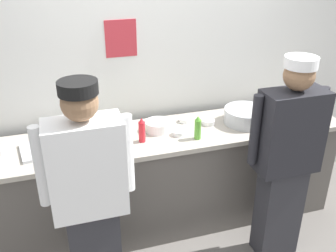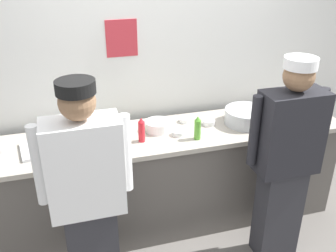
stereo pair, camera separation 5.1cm
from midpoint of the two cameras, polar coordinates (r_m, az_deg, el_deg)
ground_plane at (r=3.46m, az=1.10°, el=-17.21°), size 9.00×9.00×0.00m
wall_back at (r=3.45m, az=-2.90°, el=8.42°), size 4.82×0.11×2.65m
prep_counter at (r=3.43m, az=-0.64°, el=-7.80°), size 3.07×0.65×0.92m
chef_near_left at (r=2.54m, az=-12.06°, el=-10.25°), size 0.61×0.24×1.67m
chef_center at (r=3.02m, az=16.60°, el=-4.51°), size 0.60×0.24×1.67m
plate_stack_front at (r=3.53m, az=16.73°, el=1.19°), size 0.23×0.23×0.07m
plate_stack_rear at (r=3.22m, az=-1.92°, el=0.02°), size 0.22×0.22×0.08m
mixing_bowl_steel at (r=3.41m, az=11.06°, el=1.49°), size 0.38×0.38×0.13m
sheet_tray at (r=3.09m, az=-16.90°, el=-3.00°), size 0.53×0.36×0.02m
squeeze_bottle_primary at (r=3.03m, az=-4.36°, el=-0.66°), size 0.05×0.05×0.20m
squeeze_bottle_secondary at (r=3.07m, az=3.95°, el=-0.28°), size 0.05×0.05×0.20m
squeeze_bottle_spare at (r=3.15m, az=-7.69°, el=0.16°), size 0.06×0.06×0.19m
ramekin_yellow_sauce at (r=3.34m, az=5.59°, el=0.58°), size 0.10×0.10×0.04m
ramekin_orange_sauce at (r=3.38m, az=2.00°, el=0.92°), size 0.09×0.09×0.04m
ramekin_green_sauce at (r=3.17m, az=-24.02°, el=-3.30°), size 0.09×0.09×0.04m
ramekin_red_sauce at (r=3.15m, az=1.07°, el=-1.00°), size 0.10×0.10×0.04m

